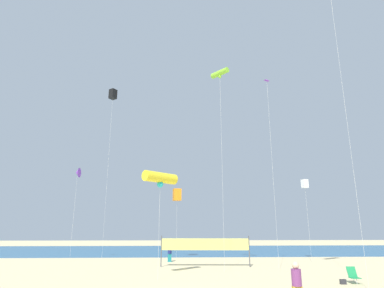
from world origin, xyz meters
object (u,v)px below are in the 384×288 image
object	(u,v)px
beachgoer_navy_shirt	(170,252)
folding_beach_chair	(353,275)
beach_handbag	(343,282)
kite_violet_diamond	(268,89)
kite_yellow_tube	(160,178)
kite_orange_box	(177,195)
volleyball_net	(205,246)
kite_violet_delta	(78,173)
kite_black_box	(113,95)
kite_white_box	(305,184)
beachgoer_plum_shirt	(297,282)
kite_lime_tube	(220,74)

from	to	relation	value
beachgoer_navy_shirt	folding_beach_chair	distance (m)	15.83
beach_handbag	kite_violet_diamond	size ratio (longest dim) A/B	0.02
kite_yellow_tube	kite_orange_box	xyz separation A→B (m)	(1.01, 12.14, 0.07)
volleyball_net	kite_violet_delta	xyz separation A→B (m)	(-12.20, 4.63, 6.63)
kite_violet_diamond	kite_black_box	bearing A→B (deg)	146.06
beachgoer_navy_shirt	kite_yellow_tube	distance (m)	11.32
volleyball_net	kite_white_box	world-z (taller)	kite_white_box
beach_handbag	kite_violet_delta	bearing A→B (deg)	146.97
beachgoer_plum_shirt	kite_black_box	xyz separation A→B (m)	(-12.64, 20.39, 16.95)
beachgoer_plum_shirt	kite_white_box	world-z (taller)	kite_white_box
kite_lime_tube	kite_violet_delta	xyz separation A→B (m)	(-13.37, 7.35, -7.25)
kite_violet_diamond	kite_violet_delta	distance (m)	19.73
kite_white_box	kite_yellow_tube	size ratio (longest dim) A/B	1.14
beach_handbag	kite_orange_box	xyz separation A→B (m)	(-9.48, 13.97, 6.14)
beach_handbag	kite_violet_delta	xyz separation A→B (m)	(-19.32, 12.56, 8.12)
volleyball_net	kite_violet_delta	world-z (taller)	kite_violet_delta
kite_black_box	kite_violet_diamond	size ratio (longest dim) A/B	1.22
kite_white_box	kite_yellow_tube	xyz separation A→B (m)	(-13.29, -9.27, -0.88)
beachgoer_plum_shirt	kite_lime_tube	distance (m)	17.86
volleyball_net	beach_handbag	bearing A→B (deg)	-48.12
beachgoer_navy_shirt	beachgoer_plum_shirt	bearing A→B (deg)	148.48
folding_beach_chair	kite_violet_delta	world-z (taller)	kite_violet_delta
kite_black_box	kite_yellow_tube	distance (m)	19.07
beachgoer_navy_shirt	kite_violet_delta	xyz separation A→B (m)	(-9.25, 0.78, 7.43)
kite_lime_tube	kite_violet_diamond	world-z (taller)	kite_lime_tube
volleyball_net	kite_yellow_tube	size ratio (longest dim) A/B	1.09
kite_violet_diamond	kite_yellow_tube	bearing A→B (deg)	-157.99
kite_lime_tube	kite_black_box	bearing A→B (deg)	137.41
kite_lime_tube	beachgoer_navy_shirt	bearing A→B (deg)	122.12
beachgoer_navy_shirt	kite_black_box	bearing A→B (deg)	12.29
beachgoer_plum_shirt	kite_yellow_tube	xyz separation A→B (m)	(-6.09, 6.82, 5.27)
beachgoer_plum_shirt	volleyball_net	size ratio (longest dim) A/B	0.24
kite_white_box	volleyball_net	bearing A→B (deg)	-162.32
folding_beach_chair	volleyball_net	size ratio (longest dim) A/B	0.12
folding_beach_chair	kite_yellow_tube	distance (m)	12.72
folding_beach_chair	kite_black_box	world-z (taller)	kite_black_box
beach_handbag	kite_black_box	bearing A→B (deg)	137.87
kite_black_box	kite_lime_tube	xyz separation A→B (m)	(11.09, -10.19, -2.37)
kite_yellow_tube	kite_lime_tube	size ratio (longest dim) A/B	0.42
kite_black_box	beach_handbag	bearing A→B (deg)	-42.13
beach_handbag	kite_violet_delta	world-z (taller)	kite_violet_delta
kite_orange_box	kite_violet_delta	world-z (taller)	kite_violet_delta
folding_beach_chair	kite_yellow_tube	size ratio (longest dim) A/B	0.14
beachgoer_plum_shirt	beach_handbag	xyz separation A→B (m)	(4.40, 4.99, -0.80)
beachgoer_plum_shirt	kite_orange_box	distance (m)	20.34
volleyball_net	kite_white_box	xyz separation A→B (m)	(9.92, 3.16, 5.46)
folding_beach_chair	kite_black_box	distance (m)	29.15
kite_orange_box	beachgoer_navy_shirt	bearing A→B (deg)	-105.04
kite_violet_diamond	kite_orange_box	bearing A→B (deg)	130.78
volleyball_net	kite_black_box	size ratio (longest dim) A/B	0.39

